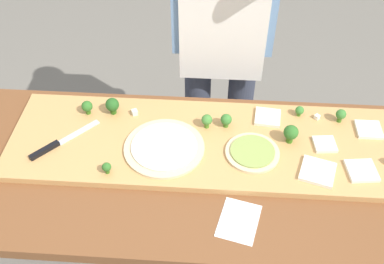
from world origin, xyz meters
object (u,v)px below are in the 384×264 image
at_px(broccoli_floret_center_left, 291,133).
at_px(pizza_whole_cheese_artichoke, 164,147).
at_px(pizza_slice_near_right, 325,144).
at_px(recipe_note, 239,221).
at_px(chefs_knife, 56,144).
at_px(prep_table, 190,186).
at_px(broccoli_floret_back_right, 87,107).
at_px(pizza_whole_pesto_green, 252,152).
at_px(broccoli_floret_front_mid, 226,120).
at_px(broccoli_floret_center_right, 107,167).
at_px(pizza_slice_center, 318,172).
at_px(broccoli_floret_front_left, 207,120).
at_px(cheese_crumble_c, 135,112).
at_px(cook_center, 223,22).
at_px(pizza_slice_far_right, 362,171).
at_px(pizza_slice_near_left, 369,130).
at_px(pizza_slice_far_left, 268,117).
at_px(broccoli_floret_back_left, 300,111).
at_px(cheese_crumble_b, 317,117).
at_px(broccoli_floret_front_right, 341,115).

bearing_deg(broccoli_floret_center_left, pizza_whole_cheese_artichoke, -171.55).
bearing_deg(pizza_slice_near_right, recipe_note, -133.33).
bearing_deg(chefs_knife, prep_table, -4.88).
height_order(broccoli_floret_back_right, broccoli_floret_center_left, broccoli_floret_center_left).
height_order(pizza_whole_pesto_green, broccoli_floret_front_mid, broccoli_floret_front_mid).
xyz_separation_m(pizza_slice_near_right, broccoli_floret_center_right, (-0.73, -0.17, 0.02)).
relative_size(broccoli_floret_front_mid, broccoli_floret_center_right, 1.27).
height_order(pizza_slice_center, broccoli_floret_front_left, broccoli_floret_front_left).
height_order(pizza_whole_cheese_artichoke, cheese_crumble_c, cheese_crumble_c).
bearing_deg(broccoli_floret_center_right, cook_center, 61.72).
height_order(pizza_slice_far_right, pizza_slice_near_left, same).
bearing_deg(pizza_whole_pesto_green, broccoli_floret_front_mid, 125.39).
relative_size(pizza_slice_center, broccoli_floret_front_mid, 2.01).
bearing_deg(pizza_slice_far_right, pizza_slice_near_right, 132.56).
xyz_separation_m(pizza_slice_far_left, broccoli_floret_back_right, (-0.67, -0.02, 0.03)).
xyz_separation_m(pizza_whole_cheese_artichoke, pizza_slice_far_right, (0.66, -0.06, -0.00)).
xyz_separation_m(pizza_slice_center, broccoli_floret_back_left, (-0.03, 0.28, 0.02)).
relative_size(broccoli_floret_center_left, recipe_note, 0.47).
xyz_separation_m(chefs_knife, pizza_slice_far_right, (1.03, -0.05, -0.00)).
height_order(pizza_slice_center, cheese_crumble_b, cheese_crumble_b).
height_order(pizza_slice_near_right, broccoli_floret_front_right, broccoli_floret_front_right).
height_order(broccoli_floret_front_mid, broccoli_floret_front_right, same).
distance_m(broccoli_floret_front_mid, broccoli_floret_back_right, 0.51).
height_order(broccoli_floret_center_right, broccoli_floret_front_left, broccoli_floret_front_left).
xyz_separation_m(broccoli_floret_back_right, cook_center, (0.49, 0.38, 0.14)).
relative_size(prep_table, chefs_knife, 8.49).
distance_m(broccoli_floret_center_right, broccoli_floret_center_left, 0.63).
xyz_separation_m(prep_table, pizza_slice_center, (0.42, -0.02, 0.14)).
bearing_deg(broccoli_floret_front_right, pizza_whole_cheese_artichoke, -163.93).
distance_m(broccoli_floret_center_right, broccoli_floret_front_left, 0.39).
distance_m(pizza_whole_cheese_artichoke, pizza_slice_near_left, 0.73).
relative_size(pizza_slice_far_right, pizza_slice_center, 0.86).
bearing_deg(pizza_slice_near_right, broccoli_floret_back_left, 116.12).
distance_m(pizza_whole_cheese_artichoke, pizza_slice_far_right, 0.66).
bearing_deg(recipe_note, pizza_whole_cheese_artichoke, 134.33).
xyz_separation_m(broccoli_floret_center_right, cheese_crumble_c, (0.04, 0.29, -0.02)).
bearing_deg(prep_table, broccoli_floret_front_right, 23.56).
distance_m(pizza_slice_near_right, broccoli_floret_back_right, 0.86).
relative_size(broccoli_floret_front_mid, broccoli_floret_center_left, 0.76).
relative_size(pizza_whole_pesto_green, pizza_whole_cheese_artichoke, 0.66).
bearing_deg(pizza_slice_near_left, pizza_slice_center, -134.75).
relative_size(pizza_slice_center, broccoli_floret_front_left, 1.93).
xyz_separation_m(pizza_slice_far_left, broccoli_floret_front_right, (0.26, 0.00, 0.03)).
bearing_deg(broccoli_floret_back_left, pizza_whole_cheese_artichoke, -157.09).
bearing_deg(broccoli_floret_center_left, recipe_note, -118.37).
bearing_deg(pizza_slice_center, broccoli_floret_back_right, 163.93).
relative_size(pizza_whole_pesto_green, cheese_crumble_b, 10.93).
relative_size(chefs_knife, pizza_slice_far_right, 2.30).
bearing_deg(broccoli_floret_front_mid, pizza_whole_cheese_artichoke, -148.99).
bearing_deg(cheese_crumble_b, broccoli_floret_back_right, -178.16).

